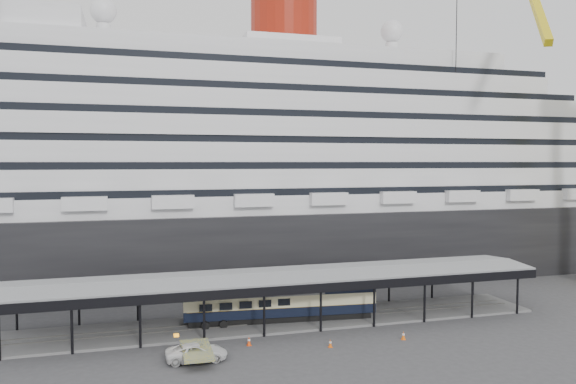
# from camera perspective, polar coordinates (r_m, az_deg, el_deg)

# --- Properties ---
(ground) EXTENTS (200.00, 200.00, 0.00)m
(ground) POSITION_cam_1_polar(r_m,az_deg,el_deg) (55.76, 0.78, -14.48)
(ground) COLOR #38383B
(ground) RESTS_ON ground
(cruise_ship) EXTENTS (130.00, 30.00, 43.90)m
(cruise_ship) POSITION_cam_1_polar(r_m,az_deg,el_deg) (84.27, -5.63, 4.11)
(cruise_ship) COLOR black
(cruise_ship) RESTS_ON ground
(platform_canopy) EXTENTS (56.00, 9.18, 5.30)m
(platform_canopy) POSITION_cam_1_polar(r_m,az_deg,el_deg) (59.73, -0.66, -10.93)
(platform_canopy) COLOR slate
(platform_canopy) RESTS_ON ground
(port_truck) EXTENTS (5.24, 2.53, 1.44)m
(port_truck) POSITION_cam_1_polar(r_m,az_deg,el_deg) (49.91, -9.26, -15.79)
(port_truck) COLOR white
(port_truck) RESTS_ON ground
(pullman_carriage) EXTENTS (20.19, 4.38, 19.67)m
(pullman_carriage) POSITION_cam_1_polar(r_m,az_deg,el_deg) (59.69, -0.76, -10.89)
(pullman_carriage) COLOR black
(pullman_carriage) RESTS_ON ground
(traffic_cone_left) EXTENTS (0.43, 0.43, 0.83)m
(traffic_cone_left) POSITION_cam_1_polar(r_m,az_deg,el_deg) (53.30, -3.98, -14.87)
(traffic_cone_left) COLOR #F5470D
(traffic_cone_left) RESTS_ON ground
(traffic_cone_mid) EXTENTS (0.38, 0.38, 0.74)m
(traffic_cone_mid) POSITION_cam_1_polar(r_m,az_deg,el_deg) (52.87, 4.32, -15.07)
(traffic_cone_mid) COLOR #EB5A0D
(traffic_cone_mid) RESTS_ON ground
(traffic_cone_right) EXTENTS (0.53, 0.53, 0.81)m
(traffic_cone_right) POSITION_cam_1_polar(r_m,az_deg,el_deg) (55.91, 11.64, -14.07)
(traffic_cone_right) COLOR orange
(traffic_cone_right) RESTS_ON ground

